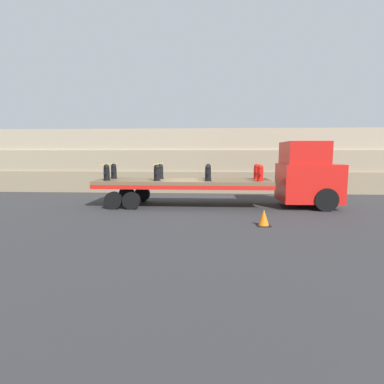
{
  "coord_description": "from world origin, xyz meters",
  "views": [
    {
      "loc": [
        1.33,
        -15.24,
        2.68
      ],
      "look_at": [
        0.45,
        0.0,
        0.71
      ],
      "focal_mm": 28.0,
      "sensor_mm": 36.0,
      "label": 1
    }
  ],
  "objects_px": {
    "fire_hydrant_black_far_0": "(114,171)",
    "fire_hydrant_red_far_3": "(257,172)",
    "fire_hydrant_black_far_1": "(161,171)",
    "fire_hydrant_red_near_3": "(260,173)",
    "traffic_cone": "(264,218)",
    "fire_hydrant_black_near_2": "(208,173)",
    "truck_cab": "(309,175)",
    "fire_hydrant_black_near_1": "(157,173)",
    "fire_hydrant_black_far_2": "(208,172)",
    "fire_hydrant_black_near_0": "(107,173)",
    "flatbed_trailer": "(174,184)"
  },
  "relations": [
    {
      "from": "fire_hydrant_black_far_0",
      "to": "fire_hydrant_red_far_3",
      "type": "height_order",
      "value": "same"
    },
    {
      "from": "fire_hydrant_black_far_0",
      "to": "fire_hydrant_black_far_1",
      "type": "bearing_deg",
      "value": 0.0
    },
    {
      "from": "fire_hydrant_red_near_3",
      "to": "traffic_cone",
      "type": "bearing_deg",
      "value": -96.76
    },
    {
      "from": "fire_hydrant_black_far_1",
      "to": "fire_hydrant_red_near_3",
      "type": "xyz_separation_m",
      "value": [
        5.06,
        -1.13,
        0.0
      ]
    },
    {
      "from": "fire_hydrant_black_near_2",
      "to": "traffic_cone",
      "type": "bearing_deg",
      "value": -59.83
    },
    {
      "from": "truck_cab",
      "to": "fire_hydrant_black_near_1",
      "type": "relative_size",
      "value": 4.05
    },
    {
      "from": "fire_hydrant_black_far_1",
      "to": "fire_hydrant_black_far_2",
      "type": "relative_size",
      "value": 1.0
    },
    {
      "from": "fire_hydrant_black_far_0",
      "to": "fire_hydrant_black_far_2",
      "type": "bearing_deg",
      "value": 0.0
    },
    {
      "from": "fire_hydrant_black_near_0",
      "to": "fire_hydrant_black_far_1",
      "type": "relative_size",
      "value": 1.0
    },
    {
      "from": "fire_hydrant_black_far_0",
      "to": "fire_hydrant_black_near_1",
      "type": "xyz_separation_m",
      "value": [
        2.53,
        -1.13,
        0.0
      ]
    },
    {
      "from": "fire_hydrant_black_near_2",
      "to": "fire_hydrant_red_near_3",
      "type": "distance_m",
      "value": 2.53
    },
    {
      "from": "fire_hydrant_black_near_2",
      "to": "fire_hydrant_black_far_2",
      "type": "xyz_separation_m",
      "value": [
        0.0,
        1.13,
        0.0
      ]
    },
    {
      "from": "fire_hydrant_black_far_0",
      "to": "fire_hydrant_black_near_2",
      "type": "relative_size",
      "value": 1.0
    },
    {
      "from": "fire_hydrant_red_near_3",
      "to": "fire_hydrant_black_far_0",
      "type": "bearing_deg",
      "value": 171.54
    },
    {
      "from": "flatbed_trailer",
      "to": "fire_hydrant_black_near_1",
      "type": "relative_size",
      "value": 10.94
    },
    {
      "from": "fire_hydrant_black_near_2",
      "to": "fire_hydrant_red_far_3",
      "type": "distance_m",
      "value": 2.77
    },
    {
      "from": "fire_hydrant_black_far_2",
      "to": "fire_hydrant_black_near_1",
      "type": "bearing_deg",
      "value": -155.95
    },
    {
      "from": "fire_hydrant_black_far_1",
      "to": "fire_hydrant_black_far_2",
      "type": "bearing_deg",
      "value": 0.0
    },
    {
      "from": "fire_hydrant_black_far_2",
      "to": "traffic_cone",
      "type": "bearing_deg",
      "value": -66.11
    },
    {
      "from": "fire_hydrant_black_far_0",
      "to": "traffic_cone",
      "type": "bearing_deg",
      "value": -33.52
    },
    {
      "from": "fire_hydrant_black_near_1",
      "to": "fire_hydrant_red_near_3",
      "type": "distance_m",
      "value": 5.06
    },
    {
      "from": "fire_hydrant_black_near_0",
      "to": "traffic_cone",
      "type": "bearing_deg",
      "value": -26.79
    },
    {
      "from": "fire_hydrant_red_near_3",
      "to": "traffic_cone",
      "type": "distance_m",
      "value": 3.91
    },
    {
      "from": "fire_hydrant_red_far_3",
      "to": "fire_hydrant_black_near_1",
      "type": "bearing_deg",
      "value": -167.42
    },
    {
      "from": "fire_hydrant_black_far_0",
      "to": "fire_hydrant_black_near_2",
      "type": "height_order",
      "value": "same"
    },
    {
      "from": "truck_cab",
      "to": "fire_hydrant_red_near_3",
      "type": "distance_m",
      "value": 2.59
    },
    {
      "from": "traffic_cone",
      "to": "fire_hydrant_black_far_0",
      "type": "bearing_deg",
      "value": 146.48
    },
    {
      "from": "fire_hydrant_black_near_0",
      "to": "fire_hydrant_black_far_1",
      "type": "height_order",
      "value": "same"
    },
    {
      "from": "fire_hydrant_black_near_2",
      "to": "fire_hydrant_black_far_2",
      "type": "distance_m",
      "value": 1.13
    },
    {
      "from": "fire_hydrant_black_far_1",
      "to": "fire_hydrant_black_near_2",
      "type": "relative_size",
      "value": 1.0
    },
    {
      "from": "fire_hydrant_red_near_3",
      "to": "fire_hydrant_red_far_3",
      "type": "relative_size",
      "value": 1.0
    },
    {
      "from": "fire_hydrant_black_far_0",
      "to": "fire_hydrant_black_near_1",
      "type": "relative_size",
      "value": 1.0
    },
    {
      "from": "truck_cab",
      "to": "fire_hydrant_black_far_2",
      "type": "relative_size",
      "value": 4.05
    },
    {
      "from": "fire_hydrant_black_far_0",
      "to": "fire_hydrant_red_far_3",
      "type": "distance_m",
      "value": 7.59
    },
    {
      "from": "flatbed_trailer",
      "to": "traffic_cone",
      "type": "bearing_deg",
      "value": -47.2
    },
    {
      "from": "flatbed_trailer",
      "to": "fire_hydrant_black_near_1",
      "type": "height_order",
      "value": "fire_hydrant_black_near_1"
    },
    {
      "from": "fire_hydrant_red_near_3",
      "to": "fire_hydrant_red_far_3",
      "type": "xyz_separation_m",
      "value": [
        0.0,
        1.13,
        0.0
      ]
    },
    {
      "from": "truck_cab",
      "to": "fire_hydrant_red_near_3",
      "type": "bearing_deg",
      "value": -167.4
    },
    {
      "from": "fire_hydrant_black_near_0",
      "to": "fire_hydrant_black_near_1",
      "type": "bearing_deg",
      "value": 0.0
    },
    {
      "from": "fire_hydrant_black_far_2",
      "to": "fire_hydrant_red_near_3",
      "type": "distance_m",
      "value": 2.77
    },
    {
      "from": "fire_hydrant_black_far_2",
      "to": "traffic_cone",
      "type": "distance_m",
      "value": 5.38
    },
    {
      "from": "fire_hydrant_black_near_1",
      "to": "fire_hydrant_black_far_1",
      "type": "height_order",
      "value": "same"
    },
    {
      "from": "fire_hydrant_black_far_0",
      "to": "fire_hydrant_red_near_3",
      "type": "xyz_separation_m",
      "value": [
        7.59,
        -1.13,
        0.0
      ]
    },
    {
      "from": "fire_hydrant_black_near_0",
      "to": "fire_hydrant_black_far_1",
      "type": "bearing_deg",
      "value": 24.05
    },
    {
      "from": "flatbed_trailer",
      "to": "fire_hydrant_black_near_0",
      "type": "distance_m",
      "value": 3.4
    },
    {
      "from": "fire_hydrant_red_far_3",
      "to": "flatbed_trailer",
      "type": "bearing_deg",
      "value": -172.52
    },
    {
      "from": "truck_cab",
      "to": "fire_hydrant_black_far_1",
      "type": "xyz_separation_m",
      "value": [
        -7.59,
        0.56,
        0.13
      ]
    },
    {
      "from": "traffic_cone",
      "to": "fire_hydrant_red_far_3",
      "type": "bearing_deg",
      "value": 84.84
    },
    {
      "from": "fire_hydrant_black_near_0",
      "to": "fire_hydrant_black_near_2",
      "type": "xyz_separation_m",
      "value": [
        5.06,
        0.0,
        0.0
      ]
    },
    {
      "from": "truck_cab",
      "to": "fire_hydrant_black_near_0",
      "type": "height_order",
      "value": "truck_cab"
    }
  ]
}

